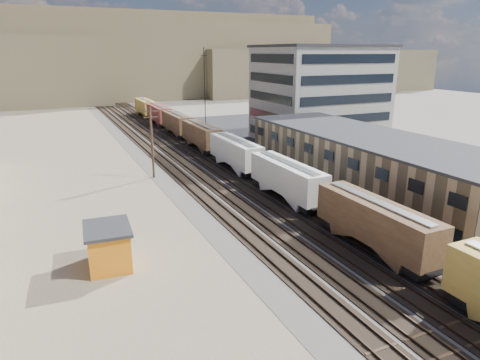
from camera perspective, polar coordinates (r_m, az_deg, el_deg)
name	(u,v)px	position (r m, az deg, el deg)	size (l,w,h in m)	color
ground	(441,329)	(31.96, 25.24, -17.57)	(300.00, 300.00, 0.00)	#6B6356
ballast_bed	(193,159)	(71.59, -6.29, 2.78)	(18.00, 200.00, 0.06)	#4C4742
dirt_yard	(69,192)	(58.65, -21.88, -1.52)	(24.00, 180.00, 0.03)	#7F6F57
asphalt_lot	(358,166)	(69.32, 15.41, 1.80)	(26.00, 120.00, 0.04)	#232326
rail_tracks	(190,159)	(71.41, -6.71, 2.80)	(11.40, 200.00, 0.24)	black
freight_train	(217,142)	(71.13, -3.14, 5.05)	(3.00, 119.74, 4.46)	black
warehouse	(367,163)	(56.66, 16.63, 2.22)	(12.40, 40.40, 7.25)	#9F8764
office_tower	(319,94)	(86.98, 10.48, 11.25)	(22.60, 18.60, 18.45)	#9E998E
utility_pole_north	(152,141)	(60.70, -11.67, 5.11)	(2.20, 0.32, 10.00)	#382619
radio_mast	(205,97)	(81.32, -4.70, 11.00)	(1.20, 0.16, 18.00)	black
hills_north	(97,60)	(185.29, -18.50, 14.96)	(265.00, 80.00, 32.00)	brown
maintenance_shed	(109,246)	(37.29, -17.12, -8.41)	(4.02, 5.03, 3.51)	orange
parked_car_blue	(328,139)	(85.78, 11.64, 5.39)	(2.68, 5.80, 1.61)	navy
parked_car_far	(358,148)	(78.96, 15.49, 4.10)	(1.72, 4.28, 1.46)	silver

